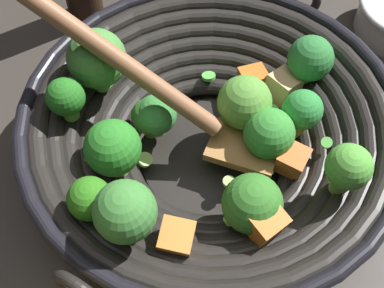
% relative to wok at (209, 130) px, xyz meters
% --- Properties ---
extents(ground_plane, '(4.00, 4.00, 0.00)m').
position_rel_wok_xyz_m(ground_plane, '(-0.00, -0.00, -0.06)').
color(ground_plane, '#332D28').
extents(wok, '(0.40, 0.38, 0.22)m').
position_rel_wok_xyz_m(wok, '(0.00, 0.00, 0.00)').
color(wok, black).
rests_on(wok, ground).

